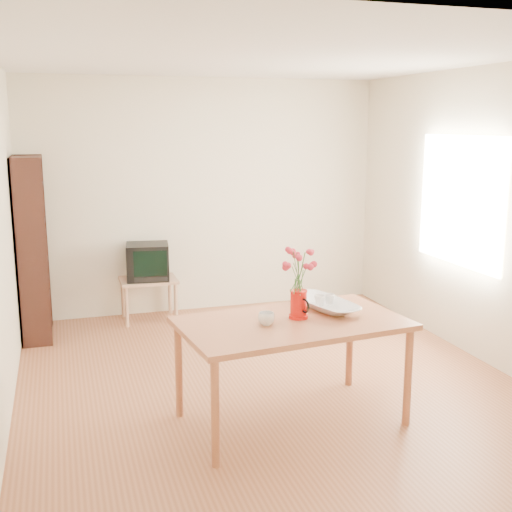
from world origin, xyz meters
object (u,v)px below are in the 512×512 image
object	(u,v)px
mug	(266,319)
pitcher	(298,305)
television	(148,261)
table	(292,330)
bowl	(325,282)

from	to	relation	value
mug	pitcher	bearing A→B (deg)	-173.38
pitcher	television	bearing A→B (deg)	89.52
table	pitcher	size ratio (longest dim) A/B	7.78
table	bowl	bearing A→B (deg)	24.82
table	pitcher	xyz separation A→B (m)	(0.06, 0.05, 0.17)
table	pitcher	distance (m)	0.18
pitcher	bowl	world-z (taller)	bowl
television	pitcher	bearing A→B (deg)	-67.88
pitcher	mug	size ratio (longest dim) A/B	1.87
table	television	xyz separation A→B (m)	(-0.64, 2.74, -0.02)
pitcher	mug	world-z (taller)	pitcher
table	pitcher	world-z (taller)	pitcher
bowl	mug	bearing A→B (deg)	-155.89
pitcher	table	bearing A→B (deg)	-157.93
bowl	pitcher	bearing A→B (deg)	-150.36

